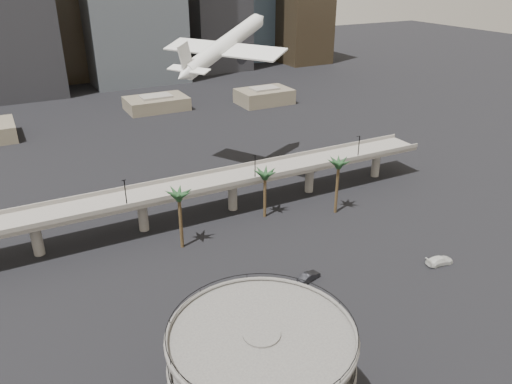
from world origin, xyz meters
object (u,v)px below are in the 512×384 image
airborne_jet (225,46)px  car_c (440,260)px  car_b (309,277)px  parking_ramp (261,376)px  overpass (189,190)px  car_a (290,318)px

airborne_jet → car_c: (18.79, -59.41, -34.81)m
airborne_jet → car_b: 62.96m
parking_ramp → airborne_jet: (31.18, 77.37, 25.81)m
overpass → airborne_jet: (18.18, 18.37, 28.30)m
car_a → parking_ramp: bearing=155.1°
parking_ramp → car_b: parking_ramp is taller
airborne_jet → car_a: (-16.50, -60.46, -34.89)m
parking_ramp → car_b: bearing=46.8°
overpass → airborne_jet: 38.33m
car_b → car_c: (26.07, -7.46, 0.01)m
car_b → car_a: bearing=117.6°
parking_ramp → car_a: parking_ramp is taller
parking_ramp → overpass: bearing=77.6°
car_b → airborne_jet: bearing=-23.1°
car_c → car_a: bearing=98.1°
parking_ramp → car_c: 53.85m
parking_ramp → car_c: bearing=19.8°
parking_ramp → car_b: (23.90, 25.42, -9.01)m
airborne_jet → overpass: bearing=-164.5°
parking_ramp → overpass: size_ratio=0.17×
overpass → car_a: bearing=-87.7°
car_a → car_b: 12.55m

